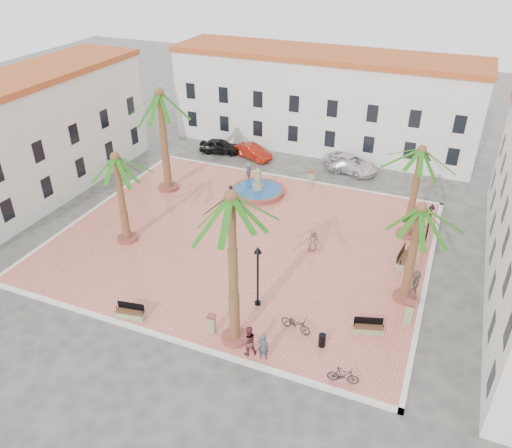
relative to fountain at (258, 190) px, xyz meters
The scene contains 36 objects.
ground 7.21m from the fountain, 76.23° to the right, with size 120.00×120.00×0.00m, color #56544F.
plaza 7.21m from the fountain, 76.23° to the right, with size 26.00×22.00×0.15m, color #E17460.
kerb_n 4.38m from the fountain, 66.85° to the left, with size 26.30×0.30×0.16m, color silver.
kerb_s 18.08m from the fountain, 84.56° to the right, with size 26.30×0.30×0.16m, color silver.
kerb_e 16.29m from the fountain, 25.42° to the right, with size 0.30×22.30×0.16m, color silver.
kerb_w 13.28m from the fountain, 148.22° to the right, with size 0.30×22.30×0.16m, color silver.
building_north 13.80m from the fountain, 82.49° to the left, with size 30.40×7.40×9.50m.
building_west 19.19m from the fountain, 157.97° to the right, with size 6.40×24.40×10.00m.
fountain is the anchor object (origin of this frame).
palm_nw 10.65m from the fountain, 164.52° to the right, with size 5.73×5.73×8.86m.
palm_sw 13.17m from the fountain, 120.31° to the right, with size 4.85×4.85×6.85m.
palm_s 19.15m from the fountain, 71.87° to the right, with size 4.98×4.98×9.28m.
palm_e 17.38m from the fountain, 34.69° to the right, with size 4.71×4.71×6.66m.
palm_ne 14.05m from the fountain, ahead, with size 4.86×4.86×7.10m.
bench_s 17.40m from the fountain, 93.12° to the right, with size 1.83×0.81×0.93m.
bench_se 18.03m from the fountain, 47.59° to the right, with size 1.81×1.02×0.91m.
bench_e 14.19m from the fountain, 23.69° to the right, with size 0.87×2.08×1.06m.
bench_ne 13.37m from the fountain, ahead, with size 1.23×2.08×1.05m.
lamppost_s 14.73m from the fountain, 67.78° to the right, with size 0.45×0.45×4.18m.
lamppost_e 14.74m from the fountain, 14.31° to the right, with size 0.41×0.41×3.77m.
bollard_se 17.16m from the fountain, 76.34° to the right, with size 0.49×0.49×1.23m.
bollard_n 4.89m from the fountain, 40.06° to the left, with size 0.60×0.60×1.45m.
bollard_e 18.36m from the fountain, 39.73° to the right, with size 0.58×0.58×1.56m.
litter_bin 18.32m from the fountain, 56.74° to the right, with size 0.40×0.40×0.78m, color black.
cyclist_a 18.92m from the fountain, 66.88° to the right, with size 0.60×0.39×1.65m, color #363F55.
bicycle_a 16.93m from the fountain, 60.48° to the right, with size 0.65×1.87×0.98m, color black.
cyclist_b 18.61m from the fountain, 69.28° to the right, with size 0.89×0.70×1.84m, color maroon.
bicycle_b 20.98m from the fountain, 56.02° to the right, with size 0.45×1.61×0.97m, color black.
pedestrian_fountain_a 9.46m from the fountain, 43.51° to the right, with size 0.78×0.51×1.60m, color #8A6C5A.
pedestrian_fountain_b 3.29m from the fountain, 110.54° to the right, with size 1.14×0.48×1.95m, color #2A334D.
pedestrian_north 2.64m from the fountain, 129.70° to the left, with size 1.12×0.64×1.74m, color #505056.
pedestrian_east 16.50m from the fountain, 31.33° to the right, with size 1.45×0.46×1.56m, color #716457.
car_black 10.01m from the fountain, 134.64° to the left, with size 1.68×4.19×1.43m, color black.
car_red 7.86m from the fountain, 115.92° to the left, with size 1.43×4.11×1.35m, color maroon.
car_silver 9.91m from the fountain, 49.90° to the left, with size 1.84×4.53×1.31m, color silver.
car_white 10.03m from the fountain, 52.29° to the left, with size 2.44×5.29×1.47m, color silver.
Camera 1 is at (12.63, -28.13, 19.93)m, focal length 35.00 mm.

